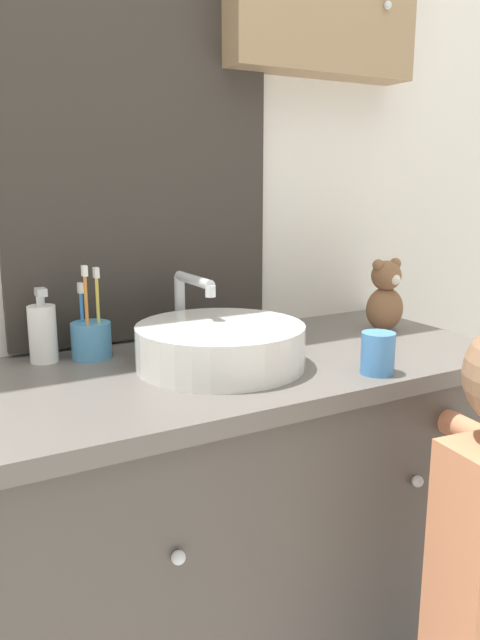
{
  "coord_description": "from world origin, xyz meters",
  "views": [
    {
      "loc": [
        -0.62,
        -0.77,
        1.17
      ],
      "look_at": [
        -0.03,
        0.28,
        0.9
      ],
      "focal_mm": 35.0,
      "sensor_mm": 36.0,
      "label": 1
    }
  ],
  "objects_px": {
    "toothbrush_holder": "(91,338)",
    "teddy_bear": "(385,297)",
    "sink_basin": "(220,344)",
    "soap_dispenser": "(43,332)",
    "drinking_cup": "(378,353)"
  },
  "relations": [
    {
      "from": "teddy_bear",
      "to": "drinking_cup",
      "type": "xyz_separation_m",
      "value": [
        -0.26,
        -0.27,
        -0.04
      ]
    },
    {
      "from": "sink_basin",
      "to": "toothbrush_holder",
      "type": "distance_m",
      "value": 0.28
    },
    {
      "from": "toothbrush_holder",
      "to": "soap_dispenser",
      "type": "xyz_separation_m",
      "value": [
        -0.1,
        0.02,
        0.02
      ]
    },
    {
      "from": "toothbrush_holder",
      "to": "teddy_bear",
      "type": "xyz_separation_m",
      "value": [
        0.71,
        -0.12,
        0.04
      ]
    },
    {
      "from": "soap_dispenser",
      "to": "teddy_bear",
      "type": "distance_m",
      "value": 0.82
    },
    {
      "from": "sink_basin",
      "to": "soap_dispenser",
      "type": "height_order",
      "value": "sink_basin"
    },
    {
      "from": "toothbrush_holder",
      "to": "sink_basin",
      "type": "bearing_deg",
      "value": -42.14
    },
    {
      "from": "soap_dispenser",
      "to": "drinking_cup",
      "type": "height_order",
      "value": "soap_dispenser"
    },
    {
      "from": "soap_dispenser",
      "to": "drinking_cup",
      "type": "relative_size",
      "value": 1.9
    },
    {
      "from": "teddy_bear",
      "to": "toothbrush_holder",
      "type": "bearing_deg",
      "value": 170.27
    },
    {
      "from": "soap_dispenser",
      "to": "teddy_bear",
      "type": "height_order",
      "value": "teddy_bear"
    },
    {
      "from": "sink_basin",
      "to": "teddy_bear",
      "type": "xyz_separation_m",
      "value": [
        0.5,
        0.07,
        0.04
      ]
    },
    {
      "from": "toothbrush_holder",
      "to": "soap_dispenser",
      "type": "height_order",
      "value": "toothbrush_holder"
    },
    {
      "from": "sink_basin",
      "to": "soap_dispenser",
      "type": "relative_size",
      "value": 2.52
    },
    {
      "from": "sink_basin",
      "to": "toothbrush_holder",
      "type": "relative_size",
      "value": 1.98
    }
  ]
}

